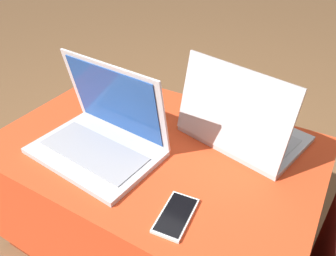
% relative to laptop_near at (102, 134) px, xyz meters
% --- Properties ---
extents(ground_plane, '(14.00, 14.00, 0.00)m').
position_rel_laptop_near_xyz_m(ground_plane, '(0.13, 0.09, -0.51)').
color(ground_plane, brown).
extents(ottoman, '(0.99, 0.66, 0.46)m').
position_rel_laptop_near_xyz_m(ottoman, '(0.13, 0.09, -0.28)').
color(ottoman, maroon).
rests_on(ottoman, ground_plane).
extents(laptop_near, '(0.39, 0.29, 0.26)m').
position_rel_laptop_near_xyz_m(laptop_near, '(0.00, 0.00, 0.00)').
color(laptop_near, silver).
rests_on(laptop_near, ottoman).
extents(laptop_far, '(0.41, 0.33, 0.26)m').
position_rel_laptop_near_xyz_m(laptop_far, '(0.34, 0.25, -0.00)').
color(laptop_far, silver).
rests_on(laptop_far, ottoman).
extents(cell_phone, '(0.09, 0.14, 0.01)m').
position_rel_laptop_near_xyz_m(cell_phone, '(0.32, -0.12, -0.05)').
color(cell_phone, white).
rests_on(cell_phone, ottoman).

